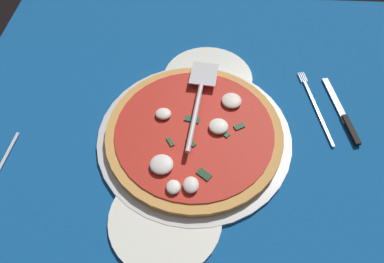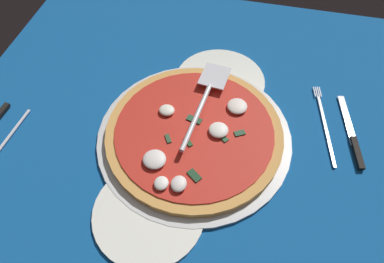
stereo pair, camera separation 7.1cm
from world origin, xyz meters
The scene contains 8 objects.
ground_plane centered at (0.00, 0.00, -0.40)cm, with size 106.37×106.37×0.80cm, color #114C8D.
checker_pattern centered at (0.00, 0.00, 0.05)cm, with size 106.37×106.37×0.10cm.
pizza_pan centered at (2.18, 0.49, 0.64)cm, with size 40.49×40.49×1.09cm, color silver.
dinner_plate_left centered at (-16.20, 4.32, 0.60)cm, with size 20.50×20.50×1.00cm, color white.
dinner_plate_right centered at (19.25, -2.44, 0.60)cm, with size 21.15×21.15×1.00cm, color white.
pizza centered at (2.05, 0.45, 2.13)cm, with size 36.65×36.65×3.18cm.
pizza_server centered at (9.43, -0.65, 4.72)cm, with size 25.16×6.73×1.00cm.
place_setting_near centered at (10.30, -29.73, 0.46)cm, with size 21.55×14.42×1.40cm.
Camera 2 is at (-38.45, -8.76, 60.12)cm, focal length 32.26 mm.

